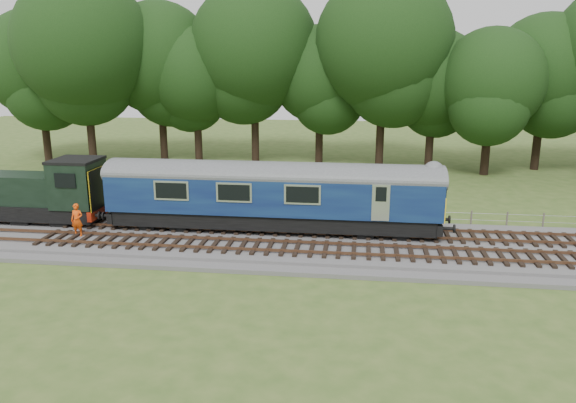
# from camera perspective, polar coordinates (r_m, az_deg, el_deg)

# --- Properties ---
(ground) EXTENTS (120.00, 120.00, 0.00)m
(ground) POSITION_cam_1_polar(r_m,az_deg,el_deg) (29.54, 8.07, -4.71)
(ground) COLOR #3C5A21
(ground) RESTS_ON ground
(ballast) EXTENTS (70.00, 7.00, 0.35)m
(ballast) POSITION_cam_1_polar(r_m,az_deg,el_deg) (29.48, 8.08, -4.39)
(ballast) COLOR #4C4C4F
(ballast) RESTS_ON ground
(track_north) EXTENTS (67.20, 2.40, 0.21)m
(track_north) POSITION_cam_1_polar(r_m,az_deg,el_deg) (30.74, 8.08, -3.12)
(track_north) COLOR black
(track_north) RESTS_ON ballast
(track_south) EXTENTS (67.20, 2.40, 0.21)m
(track_south) POSITION_cam_1_polar(r_m,az_deg,el_deg) (27.89, 8.13, -4.98)
(track_south) COLOR black
(track_south) RESTS_ON ballast
(fence) EXTENTS (64.00, 0.12, 1.00)m
(fence) POSITION_cam_1_polar(r_m,az_deg,el_deg) (33.82, 8.01, -2.21)
(fence) COLOR #6B6054
(fence) RESTS_ON ground
(tree_line) EXTENTS (70.00, 8.00, 18.00)m
(tree_line) POSITION_cam_1_polar(r_m,az_deg,el_deg) (50.84, 7.87, 3.43)
(tree_line) COLOR black
(tree_line) RESTS_ON ground
(dmu_railcar) EXTENTS (18.05, 2.86, 3.88)m
(dmu_railcar) POSITION_cam_1_polar(r_m,az_deg,el_deg) (30.50, -1.60, 1.15)
(dmu_railcar) COLOR black
(dmu_railcar) RESTS_ON ground
(shunter_loco) EXTENTS (8.92, 2.60, 3.38)m
(shunter_loco) POSITION_cam_1_polar(r_m,az_deg,el_deg) (35.54, -24.37, 0.72)
(shunter_loco) COLOR black
(shunter_loco) RESTS_ON ground
(worker) EXTENTS (0.65, 0.44, 1.77)m
(worker) POSITION_cam_1_polar(r_m,az_deg,el_deg) (31.84, -20.64, -1.77)
(worker) COLOR #F94D0D
(worker) RESTS_ON ballast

